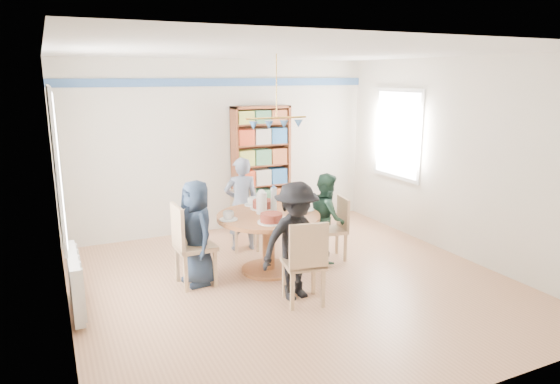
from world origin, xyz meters
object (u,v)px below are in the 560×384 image
radiator (75,282)px  person_left (197,233)px  chair_left (188,241)px  bookshelf (261,169)px  chair_near (306,259)px  person_right (327,217)px  person_far (241,204)px  person_near (296,241)px  chair_far (244,216)px  chair_right (336,225)px  dining_table (269,229)px

radiator → person_left: 1.42m
chair_left → bookshelf: size_ratio=0.50×
chair_left → person_left: size_ratio=0.79×
chair_near → person_right: (0.91, 1.11, 0.07)m
chair_near → person_left: size_ratio=0.76×
person_far → person_left: bearing=55.5°
chair_near → person_near: bearing=91.2°
chair_near → person_far: (0.03, 2.00, 0.14)m
chair_far → bookshelf: bearing=53.5°
chair_right → person_left: person_left is taller
radiator → chair_left: bearing=8.5°
dining_table → chair_left: (-1.04, -0.01, -0.01)m
radiator → person_near: person_near is taller
chair_far → bookshelf: (0.64, 0.87, 0.51)m
chair_left → chair_near: (1.00, -1.06, -0.02)m
chair_right → chair_far: (-0.97, 0.94, -0.00)m
chair_far → person_right: 1.25m
chair_near → person_left: person_left is taller
person_near → person_right: bearing=38.3°
chair_left → chair_far: size_ratio=1.17×
person_right → chair_far: bearing=62.3°
chair_left → person_right: bearing=1.6°
person_right → person_near: person_near is taller
person_right → person_near: 1.29m
person_right → bookshelf: 1.85m
dining_table → person_right: size_ratio=1.09×
dining_table → chair_right: (1.02, 0.04, -0.09)m
bookshelf → dining_table: bearing=-110.5°
person_right → person_left: bearing=111.6°
chair_right → chair_far: same height
dining_table → chair_left: bearing=-179.6°
chair_far → chair_right: bearing=-43.9°
dining_table → chair_near: chair_near is taller
chair_left → dining_table: bearing=0.4°
radiator → chair_right: size_ratio=1.18×
radiator → dining_table: (2.30, 0.20, 0.21)m
person_left → person_right: person_left is taller
person_right → radiator: bearing=115.0°
chair_left → radiator: bearing=-171.5°
person_near → chair_right: bearing=33.9°
dining_table → bookshelf: bearing=69.5°
person_far → person_right: bearing=145.4°
dining_table → radiator: bearing=-175.1°
chair_near → person_near: person_near is taller
dining_table → person_far: 0.94m
person_left → radiator: bearing=-90.5°
chair_far → chair_near: bearing=-92.5°
person_far → dining_table: bearing=100.9°
radiator → person_far: bearing=26.1°
chair_right → person_near: 1.40m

